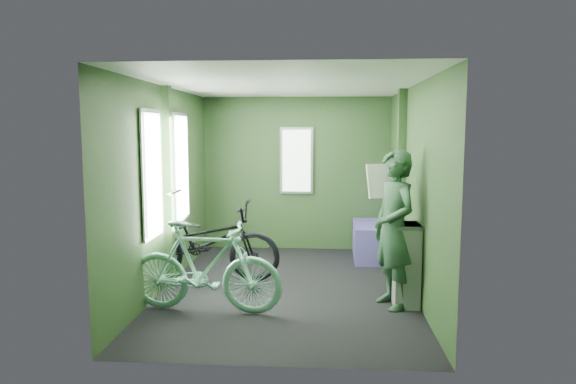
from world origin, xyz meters
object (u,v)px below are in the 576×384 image
at_px(waste_box, 406,265).
at_px(passenger, 394,229).
at_px(bicycle_mint, 205,313).
at_px(bicycle_black, 206,280).
at_px(bench_seat, 376,237).

bearing_deg(waste_box, passenger, -163.96).
relative_size(bicycle_mint, waste_box, 1.82).
bearing_deg(bicycle_black, bench_seat, -57.84).
relative_size(bicycle_black, passenger, 1.12).
bearing_deg(waste_box, bicycle_mint, -169.60).
distance_m(waste_box, bench_seat, 1.97).
distance_m(bicycle_black, passenger, 2.41).
relative_size(passenger, bench_seat, 1.54).
relative_size(bicycle_mint, passenger, 0.97).
bearing_deg(bicycle_mint, passenger, -74.40).
bearing_deg(waste_box, bench_seat, 93.26).
distance_m(bicycle_mint, waste_box, 2.10).
bearing_deg(bicycle_mint, bicycle_black, 17.92).
xyz_separation_m(passenger, bench_seat, (0.03, 2.00, -0.50)).
bearing_deg(bench_seat, bicycle_black, -149.62).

